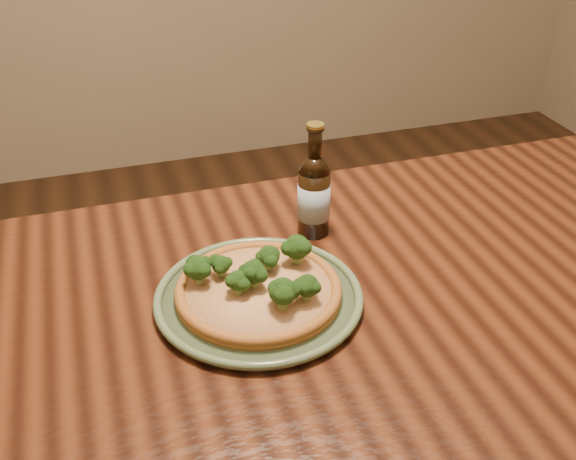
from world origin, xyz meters
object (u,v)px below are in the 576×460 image
object	(u,v)px
plate	(259,297)
beer_bottle	(314,194)
pizza	(259,288)
table	(364,349)

from	to	relation	value
plate	beer_bottle	distance (m)	0.24
pizza	beer_bottle	world-z (taller)	beer_bottle
table	pizza	xyz separation A→B (m)	(-0.16, 0.06, 0.12)
plate	pizza	size ratio (longest dim) A/B	1.26
plate	beer_bottle	world-z (taller)	beer_bottle
table	beer_bottle	world-z (taller)	beer_bottle
plate	pizza	bearing A→B (deg)	26.22
pizza	plate	bearing A→B (deg)	-153.78
plate	pizza	xyz separation A→B (m)	(0.00, 0.00, 0.02)
pizza	beer_bottle	xyz separation A→B (m)	(0.15, 0.17, 0.05)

